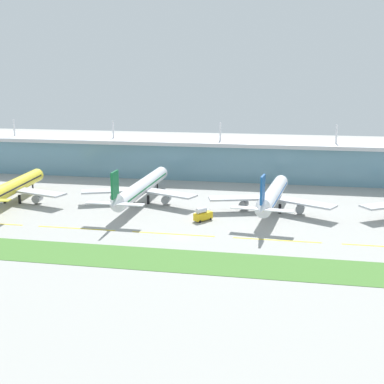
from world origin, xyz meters
TOP-DOWN VIEW (x-y plane):
  - ground_plane at (0.00, 0.00)m, footprint 600.00×600.00m
  - terminal_building at (-0.00, 102.18)m, footprint 288.00×34.00m
  - airliner_nearest at (-77.08, 31.59)m, footprint 48.57×59.98m
  - airliner_near_middle at (-24.99, 41.20)m, footprint 48.80×71.25m
  - airliner_far_middle at (28.25, 37.06)m, footprint 48.51×59.43m
  - taxiway_stripe_mid_west at (-37.00, 2.38)m, footprint 28.00×0.70m
  - taxiway_stripe_centre at (-3.00, 2.38)m, footprint 28.00×0.70m
  - taxiway_stripe_mid_east at (31.00, 2.38)m, footprint 28.00×0.70m
  - grass_verge at (0.00, -21.27)m, footprint 300.00×18.00m
  - fuel_truck at (4.09, 19.71)m, footprint 6.58×7.21m
  - baggage_cart at (3.98, 25.66)m, footprint 3.43×4.02m

SIDE VIEW (x-z plane):
  - ground_plane at x=0.00m, z-range 0.00..0.00m
  - taxiway_stripe_mid_west at x=-37.00m, z-range 0.00..0.04m
  - taxiway_stripe_centre at x=-3.00m, z-range 0.00..0.04m
  - taxiway_stripe_mid_east at x=31.00m, z-range 0.00..0.04m
  - grass_verge at x=0.00m, z-range 0.00..0.10m
  - baggage_cart at x=3.98m, z-range 0.02..2.50m
  - fuel_truck at x=4.09m, z-range -0.21..4.74m
  - airliner_far_middle at x=28.25m, z-range -3.01..15.89m
  - airliner_nearest at x=-77.08m, z-range -3.01..15.89m
  - airliner_near_middle at x=-24.99m, z-range -2.99..15.91m
  - terminal_building at x=0.00m, z-range -4.30..23.95m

